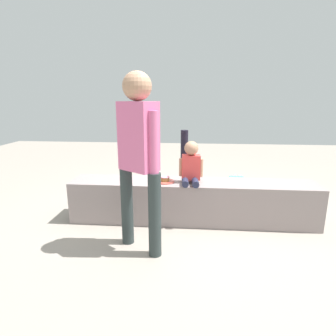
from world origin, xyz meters
The scene contains 10 objects.
ground_plane centered at (0.00, 0.00, 0.00)m, with size 12.00×12.00×0.00m, color gray.
concrete_ledge centered at (0.00, 0.00, 0.25)m, with size 2.89×0.46×0.49m, color gray.
child_seated centered at (-0.03, -0.04, 0.71)m, with size 0.28×0.32×0.48m.
adult_standing centered at (-0.50, -0.70, 1.01)m, with size 0.43×0.37×1.68m.
cake_plate centered at (-0.32, -0.04, 0.51)m, with size 0.22×0.22×0.07m.
gift_bag centered at (0.64, 0.81, 0.17)m, with size 0.20×0.12×0.38m.
railing_post centered at (-0.13, 0.96, 0.36)m, with size 0.36×0.36×0.99m.
water_bottle_near_gift centered at (0.58, 1.28, 0.09)m, with size 0.06×0.06×0.20m.
water_bottle_far_side centered at (0.77, 0.55, 0.09)m, with size 0.07×0.07×0.19m.
handbag_black_leather centered at (-0.45, 0.49, 0.12)m, with size 0.29×0.11×0.33m.
Camera 1 is at (-0.02, -3.20, 1.45)m, focal length 30.09 mm.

